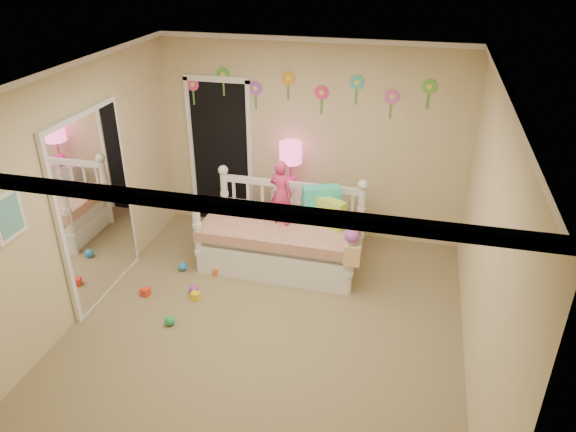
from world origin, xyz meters
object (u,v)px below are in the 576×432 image
(nightstand, at_px, (290,212))
(table_lamp, at_px, (291,158))
(daybed, at_px, (282,226))
(child, at_px, (281,193))

(nightstand, distance_m, table_lamp, 0.77)
(daybed, relative_size, nightstand, 2.75)
(daybed, bearing_deg, child, -77.98)
(daybed, relative_size, table_lamp, 3.00)
(nightstand, relative_size, table_lamp, 1.09)
(child, bearing_deg, table_lamp, -70.75)
(daybed, bearing_deg, table_lamp, 95.90)
(table_lamp, bearing_deg, child, -84.77)
(table_lamp, bearing_deg, nightstand, 0.00)
(child, distance_m, table_lamp, 0.77)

